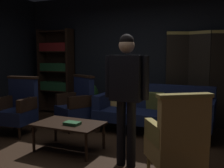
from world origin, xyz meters
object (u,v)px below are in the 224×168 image
(folding_screen, at_px, (199,78))
(velvet_couch, at_px, (154,109))
(bookshelf, at_px, (56,70))
(coffee_table, at_px, (69,126))
(book_green_cloth, at_px, (72,123))
(armchair_wing_left, at_px, (18,107))
(armchair_gilt_accent, at_px, (177,140))
(armchair_wing_right, at_px, (77,104))
(potted_plant, at_px, (87,97))
(standing_figure, at_px, (126,88))

(folding_screen, height_order, velvet_couch, folding_screen)
(bookshelf, bearing_deg, coffee_table, -50.38)
(folding_screen, bearing_deg, book_green_cloth, -123.32)
(bookshelf, bearing_deg, armchair_wing_left, -75.52)
(armchair_wing_left, bearing_deg, armchair_gilt_accent, -12.77)
(armchair_wing_right, height_order, potted_plant, armchair_wing_right)
(potted_plant, bearing_deg, coffee_table, -67.95)
(armchair_gilt_accent, distance_m, potted_plant, 3.23)
(potted_plant, bearing_deg, book_green_cloth, -66.05)
(armchair_gilt_accent, xyz_separation_m, standing_figure, (-0.69, 0.18, 0.54))
(armchair_wing_left, relative_size, potted_plant, 1.23)
(coffee_table, distance_m, armchair_wing_right, 1.19)
(armchair_wing_right, bearing_deg, armchair_wing_left, -137.31)
(velvet_couch, xyz_separation_m, armchair_wing_right, (-1.44, -0.35, 0.04))
(folding_screen, bearing_deg, armchair_gilt_accent, -88.33)
(armchair_wing_left, xyz_separation_m, book_green_cloth, (1.41, -0.40, -0.05))
(armchair_wing_left, relative_size, book_green_cloth, 4.54)
(bookshelf, distance_m, armchair_wing_left, 1.96)
(velvet_couch, distance_m, book_green_cloth, 1.69)
(velvet_couch, xyz_separation_m, armchair_gilt_accent, (0.75, -1.75, 0.04))
(folding_screen, xyz_separation_m, standing_figure, (-0.61, -2.37, 0.04))
(velvet_couch, relative_size, armchair_wing_left, 2.04)
(folding_screen, distance_m, armchair_wing_left, 3.50)
(standing_figure, relative_size, book_green_cloth, 7.42)
(armchair_wing_right, xyz_separation_m, book_green_cloth, (0.62, -1.13, -0.05))
(potted_plant, bearing_deg, velvet_couch, -13.75)
(folding_screen, bearing_deg, coffee_table, -125.85)
(armchair_wing_left, bearing_deg, book_green_cloth, -15.92)
(bookshelf, distance_m, book_green_cloth, 2.98)
(coffee_table, xyz_separation_m, book_green_cloth, (0.10, -0.07, 0.07))
(velvet_couch, bearing_deg, bookshelf, 164.67)
(bookshelf, relative_size, armchair_wing_left, 1.97)
(coffee_table, distance_m, standing_figure, 1.19)
(velvet_couch, bearing_deg, armchair_wing_left, -154.25)
(coffee_table, bearing_deg, folding_screen, 54.15)
(coffee_table, bearing_deg, velvet_couch, 57.01)
(coffee_table, bearing_deg, standing_figure, -9.36)
(folding_screen, xyz_separation_m, bookshelf, (-3.38, -0.06, 0.08))
(coffee_table, distance_m, armchair_wing_left, 1.36)
(coffee_table, relative_size, potted_plant, 1.19)
(velvet_couch, height_order, armchair_gilt_accent, armchair_gilt_accent)
(folding_screen, relative_size, bookshelf, 0.93)
(bookshelf, height_order, standing_figure, bookshelf)
(armchair_gilt_accent, bearing_deg, folding_screen, 91.67)
(folding_screen, relative_size, potted_plant, 2.25)
(velvet_couch, bearing_deg, potted_plant, 166.25)
(armchair_wing_left, bearing_deg, standing_figure, -12.26)
(velvet_couch, height_order, book_green_cloth, velvet_couch)
(coffee_table, xyz_separation_m, standing_figure, (0.99, -0.16, 0.65))
(folding_screen, xyz_separation_m, velvet_couch, (-0.68, -0.80, -0.53))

